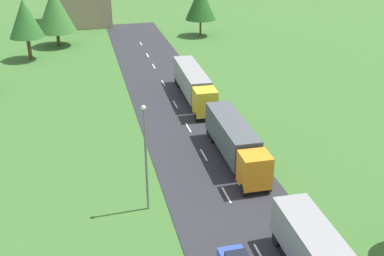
# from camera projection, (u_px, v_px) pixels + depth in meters

# --- Properties ---
(road) EXTENTS (10.00, 140.00, 0.06)m
(road) POSITION_uv_depth(u_px,v_px,m) (238.00, 217.00, 35.83)
(road) COLOR #2B2B30
(road) RESTS_ON ground
(truck_second) EXTENTS (2.67, 12.52, 3.56)m
(truck_second) POSITION_uv_depth(u_px,v_px,m) (235.00, 140.00, 43.06)
(truck_second) COLOR orange
(truck_second) RESTS_ON road
(truck_third) EXTENTS (2.87, 14.28, 3.58)m
(truck_third) POSITION_uv_depth(u_px,v_px,m) (194.00, 83.00, 57.34)
(truck_third) COLOR yellow
(truck_third) RESTS_ON road
(lamppost_second) EXTENTS (0.36, 0.36, 8.77)m
(lamppost_second) POSITION_uv_depth(u_px,v_px,m) (146.00, 154.00, 34.83)
(lamppost_second) COLOR slate
(lamppost_second) RESTS_ON ground
(tree_pine) EXTENTS (5.29, 5.29, 9.37)m
(tree_pine) POSITION_uv_depth(u_px,v_px,m) (25.00, 18.00, 71.41)
(tree_pine) COLOR #513823
(tree_pine) RESTS_ON ground
(tree_ash) EXTENTS (6.62, 6.62, 9.78)m
(tree_ash) POSITION_uv_depth(u_px,v_px,m) (55.00, 10.00, 79.01)
(tree_ash) COLOR #513823
(tree_ash) RESTS_ON ground
(tree_lime) EXTENTS (5.65, 5.65, 9.26)m
(tree_lime) POSITION_uv_depth(u_px,v_px,m) (201.00, 2.00, 85.69)
(tree_lime) COLOR #513823
(tree_lime) RESTS_ON ground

